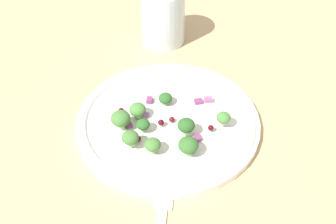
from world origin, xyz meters
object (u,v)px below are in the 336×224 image
Objects in this scene: plate at (168,121)px; water_glass at (163,16)px; broccoli_floret_0 at (186,126)px; broccoli_floret_2 at (224,118)px; broccoli_floret_1 at (153,145)px.

plate is 23.06cm from water_glass.
plate is 4.86cm from broccoli_floret_0.
water_glass is (24.31, -8.75, 2.02)cm from broccoli_floret_2.
broccoli_floret_1 is 1.10× the size of broccoli_floret_2.
broccoli_floret_1 is (-3.87, 5.94, 2.14)cm from plate.
broccoli_floret_1 is at bearing 77.30° from broccoli_floret_2.
plate is 10.92× the size of broccoli_floret_0.
broccoli_floret_2 is at bearing -102.70° from broccoli_floret_1.
broccoli_floret_2 is at bearing -141.34° from plate.
water_glass is (17.95, -13.84, 4.24)cm from plate.
broccoli_floret_0 is at bearing 177.26° from plate.
water_glass is (22.17, -14.04, 1.84)cm from broccoli_floret_0.
plate is 2.69× the size of water_glass.
plate is 13.22× the size of broccoli_floret_2.
broccoli_floret_1 is 29.53cm from water_glass.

